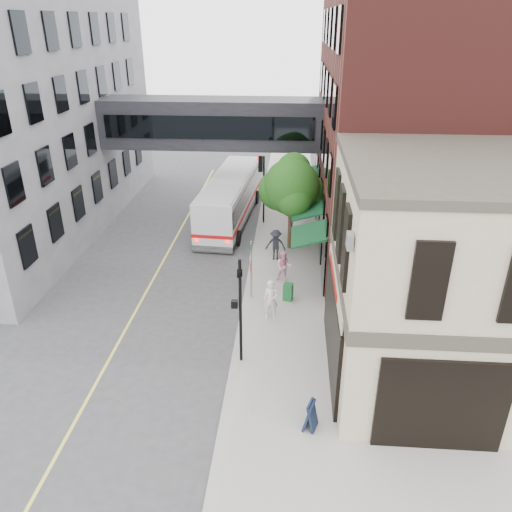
% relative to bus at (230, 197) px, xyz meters
% --- Properties ---
extents(ground, '(120.00, 120.00, 0.00)m').
position_rel_bus_xyz_m(ground, '(1.88, -17.60, -1.69)').
color(ground, '#38383A').
rests_on(ground, ground).
extents(sidewalk_main, '(4.00, 60.00, 0.15)m').
position_rel_bus_xyz_m(sidewalk_main, '(3.88, -3.60, -1.61)').
color(sidewalk_main, gray).
rests_on(sidewalk_main, ground).
extents(corner_building, '(10.19, 8.12, 8.45)m').
position_rel_bus_xyz_m(corner_building, '(10.86, -15.60, 2.52)').
color(corner_building, tan).
rests_on(corner_building, ground).
extents(brick_building, '(13.76, 18.00, 14.00)m').
position_rel_bus_xyz_m(brick_building, '(11.86, -2.60, 5.30)').
color(brick_building, '#4A1B17').
rests_on(brick_building, ground).
extents(skyway_bridge, '(14.00, 3.18, 3.00)m').
position_rel_bus_xyz_m(skyway_bridge, '(-1.12, 0.40, 4.81)').
color(skyway_bridge, black).
rests_on(skyway_bridge, ground).
extents(traffic_signal_near, '(0.44, 0.22, 4.60)m').
position_rel_bus_xyz_m(traffic_signal_near, '(2.25, -15.60, 1.29)').
color(traffic_signal_near, black).
rests_on(traffic_signal_near, sidewalk_main).
extents(traffic_signal_far, '(0.53, 0.28, 4.50)m').
position_rel_bus_xyz_m(traffic_signal_far, '(2.14, -0.60, 1.65)').
color(traffic_signal_far, black).
rests_on(traffic_signal_far, sidewalk_main).
extents(street_sign_pole, '(0.08, 0.75, 3.00)m').
position_rel_bus_xyz_m(street_sign_pole, '(2.28, -10.60, 0.24)').
color(street_sign_pole, gray).
rests_on(street_sign_pole, sidewalk_main).
extents(street_tree, '(3.80, 3.20, 5.60)m').
position_rel_bus_xyz_m(street_tree, '(4.08, -4.38, 2.22)').
color(street_tree, '#382619').
rests_on(street_tree, sidewalk_main).
extents(lane_marking, '(0.12, 40.00, 0.01)m').
position_rel_bus_xyz_m(lane_marking, '(-3.12, -7.60, -1.68)').
color(lane_marking, '#D8CC4C').
rests_on(lane_marking, ground).
extents(bus, '(3.37, 11.36, 3.02)m').
position_rel_bus_xyz_m(bus, '(0.00, 0.00, 0.00)').
color(bus, silver).
rests_on(bus, ground).
extents(pedestrian_a, '(0.74, 0.54, 1.87)m').
position_rel_bus_xyz_m(pedestrian_a, '(3.31, -12.34, -0.61)').
color(pedestrian_a, silver).
rests_on(pedestrian_a, sidewalk_main).
extents(pedestrian_b, '(0.84, 0.68, 1.67)m').
position_rel_bus_xyz_m(pedestrian_b, '(3.82, -8.77, -0.71)').
color(pedestrian_b, pink).
rests_on(pedestrian_b, sidewalk_main).
extents(pedestrian_c, '(1.19, 0.72, 1.79)m').
position_rel_bus_xyz_m(pedestrian_c, '(3.30, -6.22, -0.64)').
color(pedestrian_c, black).
rests_on(pedestrian_c, sidewalk_main).
extents(newspaper_box, '(0.52, 0.48, 0.87)m').
position_rel_bus_xyz_m(newspaper_box, '(4.08, -10.71, -1.11)').
color(newspaper_box, '#145725').
rests_on(newspaper_box, sidewalk_main).
extents(sandwich_board, '(0.55, 0.68, 1.06)m').
position_rel_bus_xyz_m(sandwich_board, '(4.96, -19.10, -1.01)').
color(sandwich_board, black).
rests_on(sandwich_board, sidewalk_main).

